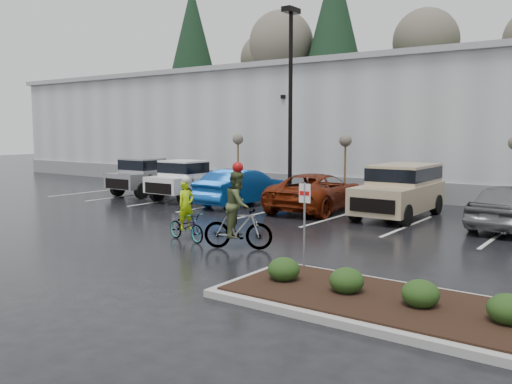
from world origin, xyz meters
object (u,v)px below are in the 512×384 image
Objects in this scene: pickup_silver at (155,176)px; car_blue at (243,187)px; sapling_west at (238,142)px; fire_lane_sign at (304,216)px; car_grey at (511,206)px; cyclist_hivis at (186,220)px; sapling_mid at (345,144)px; pickup_white at (196,179)px; cyclist_olive at (238,218)px; suv_tan at (399,191)px; lamppost at (291,83)px; car_red at (317,192)px.

car_blue is at bearing -6.33° from pickup_silver.
sapling_west is at bearing -48.11° from car_blue.
fire_lane_sign is 0.44× the size of car_blue.
fire_lane_sign is at bearing 78.92° from car_grey.
sapling_mid is at bearing 12.20° from cyclist_hivis.
fire_lane_sign is 14.77m from pickup_white.
cyclist_olive is (8.83, -11.50, -1.82)m from sapling_west.
pickup_white is (-11.60, 9.12, -0.43)m from fire_lane_sign.
suv_tan is 2.52× the size of cyclist_hivis.
pickup_white is 10.25m from cyclist_hivis.
fire_lane_sign is 5.21m from cyclist_hivis.
lamppost is 4.55× the size of cyclist_hivis.
car_red is 8.15m from cyclist_olive.
car_blue is (3.42, -4.12, -1.90)m from sapling_west.
fire_lane_sign is at bearing -47.33° from sapling_west.
cyclist_hivis is at bearing -114.16° from suv_tan.
car_blue is 7.10m from suv_tan.
sapling_mid is 1.45× the size of fire_lane_sign.
suv_tan is at bearing -39.97° from sapling_mid.
sapling_mid is at bearing 30.26° from pickup_white.
sapling_west is at bearing 13.28° from cyclist_olive.
cyclist_olive is (4.83, -10.50, -4.78)m from lamppost.
car_red is at bearing 0.96° from pickup_white.
fire_lane_sign is 1.09× the size of cyclist_hivis.
pickup_white is 10.29m from suv_tan.
car_grey is 1.89× the size of cyclist_olive.
sapling_mid is 11.87m from cyclist_olive.
cyclist_olive is at bearing 98.14° from car_red.
pickup_white is 1.02× the size of suv_tan.
cyclist_hivis is (-0.17, -7.94, -0.15)m from car_red.
suv_tan is 2.02× the size of cyclist_olive.
cyclist_olive is at bearing 59.79° from car_grey.
car_red is 3.51m from suv_tan.
pickup_white is at bearing -4.81° from pickup_silver.
sapling_west is 1.45× the size of fire_lane_sign.
sapling_west and sapling_mid have the same top height.
cyclist_hivis is at bearing -49.77° from pickup_white.
cyclist_hivis reaches higher than pickup_silver.
pickup_silver is 13.44m from suv_tan.
pickup_white is (3.16, -0.27, 0.00)m from pickup_silver.
sapling_west is 0.56× the size of car_red.
pickup_silver reaches higher than car_blue.
car_red is 2.81× the size of cyclist_hivis.
pickup_white is 1.04× the size of car_blue.
suv_tan is (7.05, 0.79, 0.21)m from car_blue.
sapling_west reaches higher than pickup_white.
sapling_mid is 0.63× the size of suv_tan.
sapling_mid reaches higher than car_red.
cyclist_hivis is at bearing 83.84° from car_red.
fire_lane_sign reaches higher than pickup_silver.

